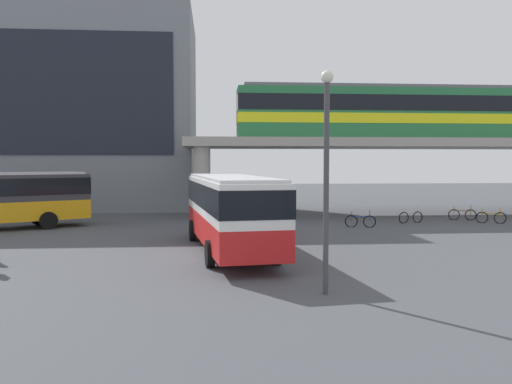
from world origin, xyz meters
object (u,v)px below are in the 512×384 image
Objects in this scene: bicycle_blue at (360,221)px; bicycle_orange at (491,218)px; bicycle_silver at (411,217)px; station_building at (46,112)px; bus_main at (230,205)px; bicycle_brown at (462,215)px; train at (395,112)px.

bicycle_blue and bicycle_orange have the same top height.
station_building is at bearing 151.36° from bicycle_silver.
bus_main is 19.20m from bicycle_brown.
bicycle_silver is at bearing 39.98° from bus_main.
station_building reaches higher than bicycle_blue.
bicycle_brown is (-0.93, 1.90, 0.00)m from bicycle_orange.
bicycle_brown is (3.15, -4.27, -7.04)m from train.
train is 13.11× the size of bicycle_blue.
bicycle_brown is (3.98, 1.29, 0.00)m from bicycle_silver.
bicycle_silver is at bearing -162.07° from bicycle_brown.
bicycle_orange is (8.68, 1.33, 0.00)m from bicycle_blue.
bicycle_blue is 0.99× the size of bicycle_brown.
bicycle_blue is 1.01× the size of bicycle_silver.
train reaches higher than bicycle_orange.
bicycle_silver is 1.02× the size of bicycle_orange.
bicycle_blue is at bearing -35.86° from station_building.
station_building reaches higher than train.
bicycle_blue and bicycle_silver have the same top height.
bus_main is (-12.47, -15.32, -5.41)m from train.
bicycle_brown is at bearing 22.63° from bicycle_blue.
train is (27.24, -8.86, -0.65)m from station_building.
station_building is 1.09× the size of train.
bicycle_blue is 4.24m from bicycle_silver.
train is at bearing 81.51° from bicycle_silver.
train reaches higher than bus_main.
station_building reaches higher than bicycle_silver.
bus_main reaches higher than bicycle_orange.
station_building is at bearing 154.35° from bicycle_orange.
bus_main is (14.77, -24.18, -6.06)m from station_building.
bicycle_orange is (31.32, -15.04, -7.69)m from station_building.
train is 20.48m from bus_main.
bicycle_brown is (30.39, -13.13, -7.69)m from station_building.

